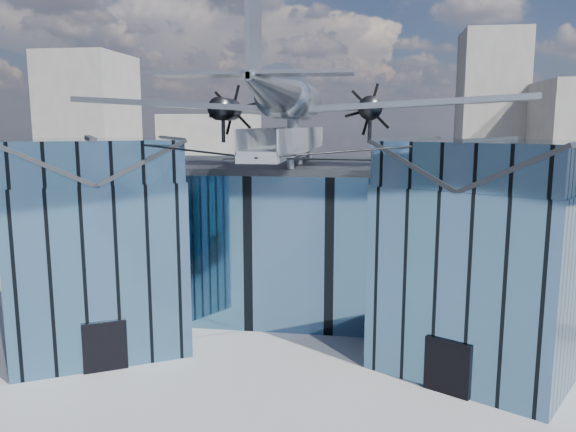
# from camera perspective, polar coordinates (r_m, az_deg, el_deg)

# --- Properties ---
(ground_plane) EXTENTS (120.00, 120.00, 0.00)m
(ground_plane) POSITION_cam_1_polar(r_m,az_deg,el_deg) (32.82, -0.53, -13.08)
(ground_plane) COLOR gray
(museum) EXTENTS (32.88, 24.50, 17.60)m
(museum) POSITION_cam_1_polar(r_m,az_deg,el_deg) (36.77, 0.88, -1.61)
(museum) COLOR teal
(museum) RESTS_ON ground
(bg_towers) EXTENTS (77.00, 24.50, 26.00)m
(bg_towers) POSITION_cam_1_polar(r_m,az_deg,el_deg) (80.57, 6.16, 7.46)
(bg_towers) COLOR gray
(bg_towers) RESTS_ON ground
(tree_side_e) EXTENTS (3.91, 3.91, 5.93)m
(tree_side_e) POSITION_cam_1_polar(r_m,az_deg,el_deg) (47.94, 27.03, -1.93)
(tree_side_e) COLOR black
(tree_side_e) RESTS_ON ground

